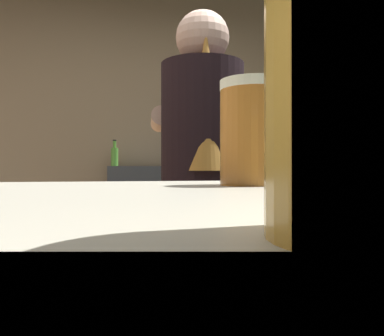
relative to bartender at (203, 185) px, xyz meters
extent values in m
cube|color=#90795C|center=(-0.13, 2.01, 0.36)|extent=(5.20, 0.10, 2.70)
cube|color=brown|center=(0.22, 0.46, -0.54)|extent=(2.10, 0.60, 0.89)
cube|color=#393D43|center=(0.07, 1.73, -0.45)|extent=(0.98, 0.36, 1.07)
cube|color=#2E3331|center=(0.00, 0.01, -0.55)|extent=(0.28, 0.20, 0.89)
cylinder|color=black|center=(0.00, 0.01, 0.20)|extent=(0.34, 0.34, 0.60)
sphere|color=#D1A893|center=(0.00, 0.01, 0.61)|extent=(0.22, 0.22, 0.22)
cone|color=#B27A33|center=(-0.01, -0.09, 0.33)|extent=(0.18, 0.18, 0.54)
cylinder|color=#D1A893|center=(-0.16, 0.18, 0.29)|extent=(0.10, 0.33, 0.08)
cylinder|color=#D1A893|center=(0.18, 0.15, 0.29)|extent=(0.10, 0.33, 0.08)
cube|color=olive|center=(0.89, 0.48, 0.00)|extent=(0.10, 0.08, 0.20)
cylinder|color=black|center=(0.87, 0.48, 0.14)|extent=(0.02, 0.02, 0.07)
cylinder|color=black|center=(0.89, 0.48, 0.15)|extent=(0.02, 0.02, 0.09)
cylinder|color=black|center=(0.92, 0.48, 0.14)|extent=(0.02, 0.02, 0.07)
cylinder|color=#CF4E29|center=(-0.15, 0.43, -0.07)|extent=(0.21, 0.21, 0.06)
cube|color=silver|center=(0.28, 0.41, -0.09)|extent=(0.24, 0.06, 0.01)
cylinder|color=#AD6827|center=(-0.19, -1.13, 0.11)|extent=(0.08, 0.08, 0.11)
cylinder|color=silver|center=(-0.19, -1.13, 0.17)|extent=(0.08, 0.08, 0.01)
cylinder|color=#467C2A|center=(0.33, 1.69, 0.16)|extent=(0.05, 0.05, 0.16)
cylinder|color=#467C2A|center=(0.33, 1.69, 0.27)|extent=(0.02, 0.02, 0.06)
cylinder|color=black|center=(0.33, 1.69, 0.31)|extent=(0.03, 0.03, 0.01)
cylinder|color=#3C5CA2|center=(0.13, 1.76, 0.16)|extent=(0.07, 0.07, 0.16)
cylinder|color=#3C5CA2|center=(0.13, 1.76, 0.27)|extent=(0.03, 0.03, 0.06)
cylinder|color=silver|center=(0.13, 1.76, 0.31)|extent=(0.03, 0.03, 0.01)
cylinder|color=#568138|center=(0.22, 1.66, 0.17)|extent=(0.07, 0.07, 0.18)
cylinder|color=#568138|center=(0.22, 1.66, 0.30)|extent=(0.03, 0.03, 0.07)
cylinder|color=black|center=(0.22, 1.66, 0.34)|extent=(0.04, 0.04, 0.01)
cylinder|color=#4C8E31|center=(-0.37, 1.81, 0.16)|extent=(0.06, 0.06, 0.15)
cylinder|color=#4C8E31|center=(-0.37, 1.81, 0.27)|extent=(0.03, 0.03, 0.06)
cylinder|color=black|center=(-0.37, 1.81, 0.30)|extent=(0.03, 0.03, 0.01)
camera|label=1|loc=(-0.34, -1.57, 0.08)|focal=36.84mm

